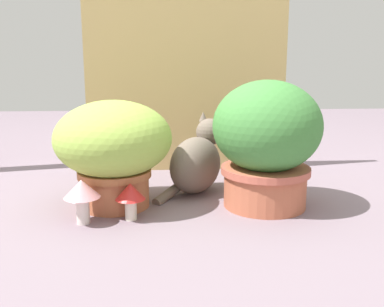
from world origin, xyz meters
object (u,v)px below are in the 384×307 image
at_px(cat, 198,161).
at_px(leafy_planter, 266,140).
at_px(mushroom_ornament_red, 130,194).
at_px(grass_planter, 114,147).
at_px(mushroom_ornament_pink, 82,192).

bearing_deg(cat, leafy_planter, -39.94).
bearing_deg(mushroom_ornament_red, leafy_planter, 13.09).
bearing_deg(mushroom_ornament_red, grass_planter, 114.82).
relative_size(leafy_planter, mushroom_ornament_pink, 3.09).
xyz_separation_m(grass_planter, leafy_planter, (0.53, -0.03, 0.02)).
distance_m(leafy_planter, mushroom_ornament_pink, 0.64).
bearing_deg(leafy_planter, mushroom_ornament_red, -166.91).
bearing_deg(mushroom_ornament_red, cat, 50.88).
distance_m(leafy_planter, cat, 0.32).
relative_size(leafy_planter, mushroom_ornament_red, 3.62).
bearing_deg(leafy_planter, cat, 140.06).
distance_m(cat, mushroom_ornament_pink, 0.51).
relative_size(cat, mushroom_ornament_red, 2.62).
height_order(grass_planter, leafy_planter, leafy_planter).
distance_m(grass_planter, leafy_planter, 0.53).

